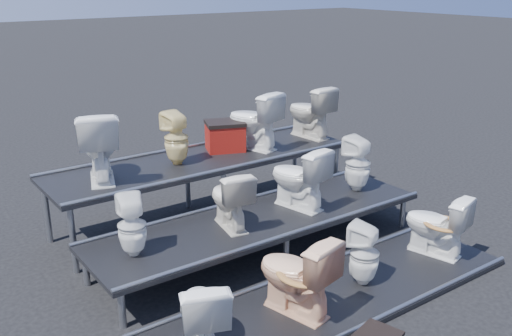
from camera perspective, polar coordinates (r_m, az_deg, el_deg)
ground at (r=6.97m, az=0.51°, el=-8.44°), size 80.00×80.00×0.00m
tier_front at (r=6.09m, az=7.94°, el=-12.63°), size 4.20×1.20×0.06m
tier_mid at (r=6.87m, az=0.51°, el=-6.73°), size 4.20×1.20×0.46m
tier_back at (r=7.79m, az=-5.15°, el=-2.04°), size 4.20×1.20×0.86m
toilet_0 at (r=5.06m, az=-5.44°, el=-14.26°), size 0.66×0.84×0.75m
toilet_1 at (r=5.55m, az=4.01°, el=-10.54°), size 0.63×0.89×0.82m
toilet_2 at (r=6.16m, az=10.79°, el=-8.46°), size 0.40×0.41×0.68m
toilet_3 at (r=6.98m, az=17.56°, el=-5.39°), size 0.58×0.81×0.75m
toilet_4 at (r=5.91m, az=-12.30°, el=-5.67°), size 0.36×0.36×0.65m
toilet_5 at (r=6.41m, az=-2.63°, el=-3.08°), size 0.50×0.73×0.68m
toilet_6 at (r=6.95m, az=4.25°, el=-0.94°), size 0.57×0.83×0.78m
toilet_7 at (r=7.63m, az=10.15°, el=0.42°), size 0.36×0.36×0.73m
toilet_8 at (r=6.95m, az=-15.46°, el=2.18°), size 0.72×0.94×0.85m
toilet_9 at (r=7.37m, az=-7.98°, el=2.97°), size 0.34×0.35×0.69m
toilet_10 at (r=7.97m, az=-0.27°, el=4.81°), size 0.65×0.89×0.81m
toilet_11 at (r=8.60m, az=5.39°, el=5.65°), size 0.49×0.79×0.78m
red_crate at (r=7.95m, az=-3.10°, el=3.07°), size 0.62×0.56×0.36m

